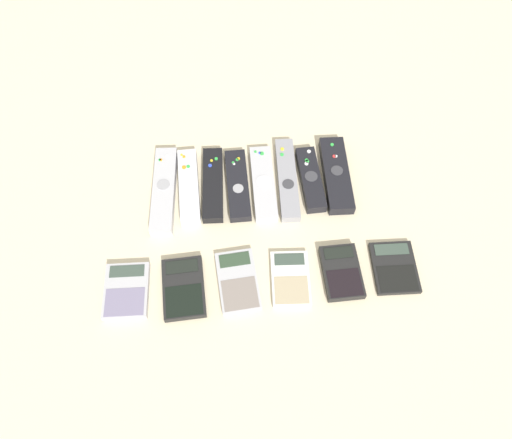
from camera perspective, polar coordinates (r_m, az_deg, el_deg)
The scene contains 15 objects.
ground_plane at distance 1.03m, azimuth 0.22°, elevation -2.42°, with size 3.00×3.00×0.00m, color beige.
remote_0 at distance 1.10m, azimuth -10.46°, elevation 3.31°, with size 0.06×0.22×0.03m.
remote_1 at distance 1.10m, azimuth -7.67°, elevation 3.78°, with size 0.04×0.18×0.03m.
remote_2 at distance 1.10m, azimuth -4.95°, elevation 4.02°, with size 0.05×0.19×0.02m.
remote_3 at distance 1.09m, azimuth -2.10°, elevation 3.97°, with size 0.05×0.18×0.02m.
remote_4 at distance 1.10m, azimuth 0.85°, elevation 4.17°, with size 0.05×0.19×0.02m.
remote_5 at distance 1.10m, azimuth 3.59°, elevation 4.64°, with size 0.05×0.21×0.02m.
remote_6 at distance 1.11m, azimuth 6.26°, elevation 4.60°, with size 0.05×0.16×0.03m.
remote_7 at distance 1.12m, azimuth 9.15°, elevation 5.08°, with size 0.06×0.19×0.03m.
calculator_0 at distance 1.01m, azimuth -14.59°, elevation -7.89°, with size 0.09×0.12×0.02m.
calculator_1 at distance 0.99m, azimuth -8.27°, elevation -7.75°, with size 0.08×0.13×0.02m.
calculator_2 at distance 0.99m, azimuth -2.09°, elevation -7.03°, with size 0.08×0.13×0.01m.
calculator_3 at distance 0.99m, azimuth 3.96°, elevation -6.74°, with size 0.08×0.12×0.01m.
calculator_4 at distance 1.01m, azimuth 9.75°, elevation -5.95°, with size 0.07×0.11×0.02m.
calculator_5 at distance 1.04m, azimuth 15.54°, elevation -5.31°, with size 0.09×0.12×0.01m.
Camera 1 is at (-0.05, -0.48, 0.92)m, focal length 35.00 mm.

